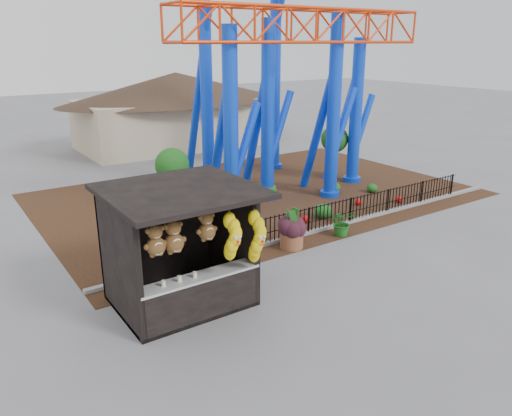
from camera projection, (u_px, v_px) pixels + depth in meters
ground at (300, 289)px, 13.64m from camera, size 120.00×120.00×0.00m
mulch_bed at (257, 194)px, 22.05m from camera, size 18.00×12.00×0.02m
curb at (334, 226)px, 18.11m from camera, size 18.00×0.18×0.12m
prize_booth at (184, 251)px, 12.29m from camera, size 3.50×3.40×3.12m
picket_fence at (353, 210)px, 18.45m from camera, size 12.20×0.06×1.00m
roller_coaster at (276, 41)px, 20.78m from camera, size 11.00×6.37×10.82m
terracotta_planter at (292, 239)px, 16.25m from camera, size 0.93×0.93×0.62m
planter_foliage at (292, 221)px, 16.05m from camera, size 0.70×0.70×0.64m
potted_plant at (342, 222)px, 17.23m from camera, size 1.05×0.98×0.97m
landscaping at (291, 200)px, 20.18m from camera, size 7.72×4.24×0.72m
pavilion at (176, 97)px, 31.56m from camera, size 15.00×15.00×4.80m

